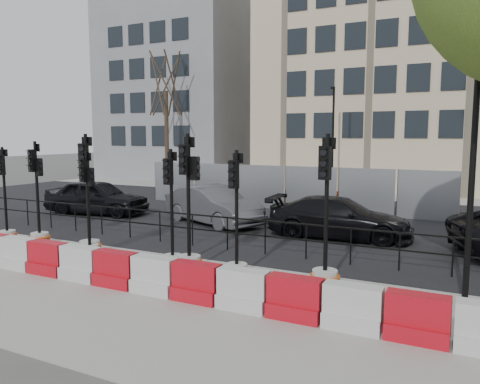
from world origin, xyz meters
The scene contains 23 objects.
ground centered at (0.00, 0.00, 0.00)m, with size 120.00×120.00×0.00m, color #51514C.
sidewalk_near centered at (0.00, -3.00, 0.01)m, with size 40.00×6.00×0.02m, color gray.
road centered at (0.00, 7.00, 0.01)m, with size 40.00×14.00×0.03m, color black.
sidewalk_far centered at (0.00, 16.00, 0.01)m, with size 40.00×4.00×0.02m, color gray.
building_grey centered at (-14.00, 21.99, 7.00)m, with size 11.00×9.06×14.00m.
building_cream centered at (2.00, 21.99, 9.00)m, with size 15.00×10.06×18.00m.
kerb_railing centered at (0.00, 1.20, 0.69)m, with size 18.00×0.04×1.00m.
heras_fencing centered at (-0.01, 9.80, 0.68)m, with size 14.33×1.72×2.00m.
lamp_post_far centered at (0.50, 14.98, 3.22)m, with size 0.12×0.56×6.00m.
lamp_post_near centered at (7.50, -0.52, 3.22)m, with size 0.12×0.56×6.00m.
tree_bare_far centered at (-11.00, 15.50, 6.65)m, with size 2.00×2.00×9.00m.
barrier_row centered at (0.00, -2.80, 0.37)m, with size 16.75×0.50×0.80m.
traffic_signal_a centered at (-5.58, -0.91, 0.62)m, with size 0.59×0.59×3.00m.
traffic_signal_b centered at (-4.29, -0.77, 0.76)m, with size 0.63×0.63×3.18m.
traffic_signal_c centered at (-2.03, -0.99, 0.70)m, with size 0.67×0.67×3.40m.
traffic_signal_d centered at (-1.82, -1.20, 0.71)m, with size 0.58×0.58×2.97m.
traffic_signal_e centered at (0.86, -1.12, 0.62)m, with size 0.60×0.60×3.03m.
traffic_signal_f centered at (1.38, -1.14, 0.81)m, with size 0.67×0.67×3.40m.
traffic_signal_g centered at (2.67, -1.12, 0.62)m, with size 0.60×0.60×3.02m.
traffic_signal_h centered at (4.71, -0.85, 0.70)m, with size 0.67×0.67×3.39m.
car_a centered at (-6.71, 4.29, 0.75)m, with size 4.65×2.52×1.50m, color black.
car_b centered at (-1.23, 4.60, 0.73)m, with size 4.67×3.13×1.46m, color #4B4C50.
car_c centered at (3.69, 4.31, 0.68)m, with size 4.78×2.22×1.35m, color black.
Camera 1 is at (7.48, -10.62, 3.35)m, focal length 35.00 mm.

